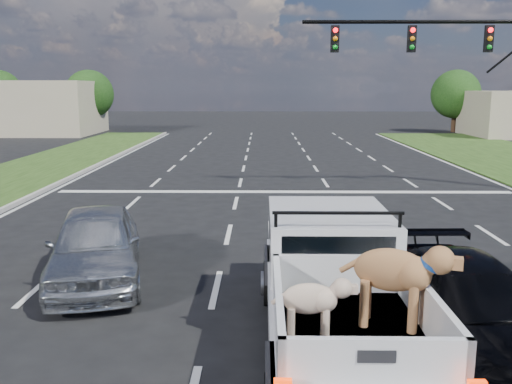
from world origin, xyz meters
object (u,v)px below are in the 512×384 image
pickup_truck (337,286)px  black_coupe (470,308)px  traffic_signal (481,63)px  silver_sedan (95,245)px

pickup_truck → black_coupe: bearing=-0.9°
pickup_truck → black_coupe: (1.96, -0.04, -0.32)m
traffic_signal → pickup_truck: traffic_signal is taller
silver_sedan → black_coupe: (6.43, -2.94, -0.07)m
traffic_signal → black_coupe: bearing=-111.0°
traffic_signal → pickup_truck: bearing=-118.3°
silver_sedan → black_coupe: bearing=-37.9°
pickup_truck → traffic_signal: bearing=61.9°
pickup_truck → silver_sedan: size_ratio=1.30×
pickup_truck → black_coupe: size_ratio=1.23×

